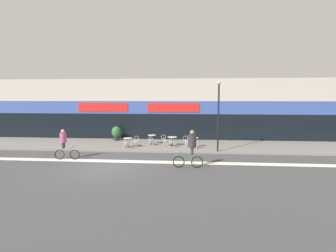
% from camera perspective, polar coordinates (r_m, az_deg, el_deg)
% --- Properties ---
extents(ground_plane, '(120.00, 120.00, 0.00)m').
position_cam_1_polar(ground_plane, '(15.72, -13.73, -8.99)').
color(ground_plane, '#424244').
extents(sidewalk_slab, '(40.00, 5.50, 0.12)m').
position_cam_1_polar(sidewalk_slab, '(22.53, -7.86, -4.06)').
color(sidewalk_slab, slate).
rests_on(sidewalk_slab, ground).
extents(storefront_facade, '(40.00, 4.06, 5.80)m').
position_cam_1_polar(storefront_facade, '(26.81, -5.73, 3.71)').
color(storefront_facade, '#B2A899').
rests_on(storefront_facade, ground).
extents(bike_lane_stripe, '(36.00, 0.70, 0.01)m').
position_cam_1_polar(bike_lane_stripe, '(17.35, -11.86, -7.48)').
color(bike_lane_stripe, silver).
rests_on(bike_lane_stripe, ground).
extents(bistro_table_0, '(0.72, 0.72, 0.72)m').
position_cam_1_polar(bistro_table_0, '(21.22, -8.76, -3.15)').
color(bistro_table_0, black).
rests_on(bistro_table_0, sidewalk_slab).
extents(bistro_table_1, '(0.70, 0.70, 0.78)m').
position_cam_1_polar(bistro_table_1, '(22.26, -3.52, -2.54)').
color(bistro_table_1, black).
rests_on(bistro_table_1, sidewalk_slab).
extents(bistro_table_2, '(0.76, 0.76, 0.73)m').
position_cam_1_polar(bistro_table_2, '(21.48, 0.92, -2.93)').
color(bistro_table_2, black).
rests_on(bistro_table_2, sidewalk_slab).
extents(bistro_table_3, '(0.60, 0.60, 0.77)m').
position_cam_1_polar(bistro_table_3, '(20.95, 5.81, -3.16)').
color(bistro_table_3, black).
rests_on(bistro_table_3, sidewalk_slab).
extents(cafe_chair_0_near, '(0.42, 0.58, 0.90)m').
position_cam_1_polar(cafe_chair_0_near, '(20.62, -9.18, -3.43)').
color(cafe_chair_0_near, '#B7B2AD').
rests_on(cafe_chair_0_near, sidewalk_slab).
extents(cafe_chair_0_side, '(0.59, 0.43, 0.90)m').
position_cam_1_polar(cafe_chair_0_side, '(21.07, -7.11, -3.18)').
color(cafe_chair_0_side, '#B7B2AD').
rests_on(cafe_chair_0_side, sidewalk_slab).
extents(cafe_chair_1_near, '(0.43, 0.59, 0.90)m').
position_cam_1_polar(cafe_chair_1_near, '(21.66, -3.77, -2.89)').
color(cafe_chair_1_near, '#B7B2AD').
rests_on(cafe_chair_1_near, sidewalk_slab).
extents(cafe_chair_2_near, '(0.43, 0.59, 0.90)m').
position_cam_1_polar(cafe_chair_2_near, '(20.86, 0.81, -3.23)').
color(cafe_chair_2_near, '#B7B2AD').
rests_on(cafe_chair_2_near, sidewalk_slab).
extents(cafe_chair_2_side, '(0.60, 0.45, 0.90)m').
position_cam_1_polar(cafe_chair_2_side, '(21.54, -0.74, -2.93)').
color(cafe_chair_2_side, '#B7B2AD').
rests_on(cafe_chair_2_side, sidewalk_slab).
extents(cafe_chair_3_near, '(0.45, 0.60, 0.90)m').
position_cam_1_polar(cafe_chair_3_near, '(20.34, 5.86, -3.51)').
color(cafe_chair_3_near, '#B7B2AD').
rests_on(cafe_chair_3_near, sidewalk_slab).
extents(cafe_chair_3_side, '(0.59, 0.44, 0.90)m').
position_cam_1_polar(cafe_chair_3_side, '(20.96, 4.10, -3.20)').
color(cafe_chair_3_side, '#B7B2AD').
rests_on(cafe_chair_3_side, sidewalk_slab).
extents(planter_pot, '(0.86, 0.86, 1.30)m').
position_cam_1_polar(planter_pot, '(24.57, -11.16, -1.45)').
color(planter_pot, '#232326').
rests_on(planter_pot, sidewalk_slab).
extents(lamp_post, '(0.26, 0.26, 5.15)m').
position_cam_1_polar(lamp_post, '(19.32, 10.92, 3.22)').
color(lamp_post, black).
rests_on(lamp_post, sidewalk_slab).
extents(cyclist_0, '(1.66, 0.50, 2.00)m').
position_cam_1_polar(cyclist_0, '(18.49, -21.67, -3.30)').
color(cyclist_0, black).
rests_on(cyclist_0, ground).
extents(cyclist_1, '(1.76, 0.49, 2.22)m').
position_cam_1_polar(cyclist_1, '(15.21, 5.07, -4.28)').
color(cyclist_1, black).
rests_on(cyclist_1, ground).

